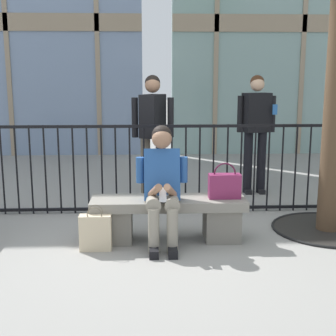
# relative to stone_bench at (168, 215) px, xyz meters

# --- Properties ---
(ground_plane) EXTENTS (60.00, 60.00, 0.00)m
(ground_plane) POSITION_rel_stone_bench_xyz_m (0.00, 0.00, -0.27)
(ground_plane) COLOR gray
(stone_bench) EXTENTS (1.60, 0.44, 0.45)m
(stone_bench) POSITION_rel_stone_bench_xyz_m (0.00, 0.00, 0.00)
(stone_bench) COLOR gray
(stone_bench) RESTS_ON ground
(seated_person_with_phone) EXTENTS (0.52, 0.66, 1.21)m
(seated_person_with_phone) POSITION_rel_stone_bench_xyz_m (-0.07, -0.13, 0.38)
(seated_person_with_phone) COLOR gray
(seated_person_with_phone) RESTS_ON ground
(handbag_on_bench) EXTENTS (0.33, 0.15, 0.37)m
(handbag_on_bench) POSITION_rel_stone_bench_xyz_m (0.58, -0.01, 0.31)
(handbag_on_bench) COLOR #7A234C
(handbag_on_bench) RESTS_ON stone_bench
(shopping_bag) EXTENTS (0.31, 0.13, 0.45)m
(shopping_bag) POSITION_rel_stone_bench_xyz_m (-0.73, -0.26, -0.09)
(shopping_bag) COLOR beige
(shopping_bag) RESTS_ON ground
(bystander_at_railing) EXTENTS (0.55, 0.32, 1.71)m
(bystander_at_railing) POSITION_rel_stone_bench_xyz_m (1.35, 1.98, 0.73)
(bystander_at_railing) COLOR black
(bystander_at_railing) RESTS_ON ground
(bystander_further_back) EXTENTS (0.55, 0.44, 1.71)m
(bystander_further_back) POSITION_rel_stone_bench_xyz_m (-0.14, 1.46, 0.73)
(bystander_further_back) COLOR #6B6051
(bystander_further_back) RESTS_ON ground
(plaza_railing) EXTENTS (8.53, 0.04, 1.11)m
(plaza_railing) POSITION_rel_stone_bench_xyz_m (-0.00, 1.01, 0.29)
(plaza_railing) COLOR black
(plaza_railing) RESTS_ON ground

